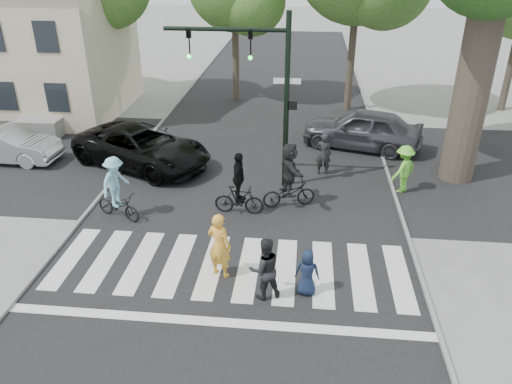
# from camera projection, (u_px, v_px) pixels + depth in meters

# --- Properties ---
(ground) EXTENTS (120.00, 120.00, 0.00)m
(ground) POSITION_uv_depth(u_px,v_px,m) (224.00, 290.00, 12.65)
(ground) COLOR gray
(ground) RESTS_ON ground
(road_stem) EXTENTS (10.00, 70.00, 0.01)m
(road_stem) POSITION_uv_depth(u_px,v_px,m) (247.00, 199.00, 17.08)
(road_stem) COLOR black
(road_stem) RESTS_ON ground
(road_cross) EXTENTS (70.00, 10.00, 0.01)m
(road_cross) POSITION_uv_depth(u_px,v_px,m) (256.00, 164.00, 19.74)
(road_cross) COLOR black
(road_cross) RESTS_ON ground
(curb_left) EXTENTS (0.10, 70.00, 0.10)m
(curb_left) POSITION_uv_depth(u_px,v_px,m) (105.00, 191.00, 17.52)
(curb_left) COLOR gray
(curb_left) RESTS_ON ground
(curb_right) EXTENTS (0.10, 70.00, 0.10)m
(curb_right) POSITION_uv_depth(u_px,v_px,m) (398.00, 205.00, 16.61)
(curb_right) COLOR gray
(curb_right) RESTS_ON ground
(crosswalk) EXTENTS (10.00, 3.85, 0.01)m
(crosswalk) POSITION_uv_depth(u_px,v_px,m) (228.00, 274.00, 13.24)
(crosswalk) COLOR silver
(crosswalk) RESTS_ON ground
(traffic_signal) EXTENTS (4.45, 0.29, 6.00)m
(traffic_signal) POSITION_uv_depth(u_px,v_px,m) (261.00, 77.00, 16.35)
(traffic_signal) COLOR black
(traffic_signal) RESTS_ON ground
(house) EXTENTS (8.40, 8.10, 8.82)m
(house) POSITION_uv_depth(u_px,v_px,m) (35.00, 34.00, 24.37)
(house) COLOR beige
(house) RESTS_ON ground
(pedestrian_woman) EXTENTS (0.79, 0.66, 1.84)m
(pedestrian_woman) POSITION_uv_depth(u_px,v_px,m) (219.00, 245.00, 12.81)
(pedestrian_woman) COLOR gold
(pedestrian_woman) RESTS_ON ground
(pedestrian_child) EXTENTS (0.64, 0.44, 1.26)m
(pedestrian_child) POSITION_uv_depth(u_px,v_px,m) (307.00, 272.00, 12.26)
(pedestrian_child) COLOR #15203A
(pedestrian_child) RESTS_ON ground
(pedestrian_adult) EXTENTS (0.99, 0.89, 1.66)m
(pedestrian_adult) POSITION_uv_depth(u_px,v_px,m) (265.00, 269.00, 12.06)
(pedestrian_adult) COLOR black
(pedestrian_adult) RESTS_ON ground
(cyclist_left) EXTENTS (1.74, 1.22, 2.09)m
(cyclist_left) POSITION_uv_depth(u_px,v_px,m) (117.00, 192.00, 15.54)
(cyclist_left) COLOR black
(cyclist_left) RESTS_ON ground
(cyclist_mid) EXTENTS (1.62, 0.99, 2.10)m
(cyclist_mid) POSITION_uv_depth(u_px,v_px,m) (239.00, 189.00, 15.82)
(cyclist_mid) COLOR black
(cyclist_mid) RESTS_ON ground
(cyclist_right) EXTENTS (1.85, 1.71, 2.22)m
(cyclist_right) POSITION_uv_depth(u_px,v_px,m) (289.00, 179.00, 16.21)
(cyclist_right) COLOR black
(cyclist_right) RESTS_ON ground
(car_suv) EXTENTS (6.16, 4.70, 1.55)m
(car_suv) POSITION_uv_depth(u_px,v_px,m) (142.00, 147.00, 19.27)
(car_suv) COLOR black
(car_suv) RESTS_ON ground
(car_silver) EXTENTS (4.33, 1.69, 1.40)m
(car_silver) POSITION_uv_depth(u_px,v_px,m) (5.00, 144.00, 19.72)
(car_silver) COLOR #B8B8BD
(car_silver) RESTS_ON ground
(car_grey) EXTENTS (5.29, 3.27, 1.68)m
(car_grey) POSITION_uv_depth(u_px,v_px,m) (362.00, 129.00, 20.92)
(car_grey) COLOR #38393E
(car_grey) RESTS_ON ground
(bystander_hivis) EXTENTS (1.23, 1.23, 1.71)m
(bystander_hivis) POSITION_uv_depth(u_px,v_px,m) (404.00, 169.00, 17.22)
(bystander_hivis) COLOR #69D33A
(bystander_hivis) RESTS_ON ground
(bystander_dark) EXTENTS (0.61, 0.42, 1.62)m
(bystander_dark) POSITION_uv_depth(u_px,v_px,m) (323.00, 154.00, 18.55)
(bystander_dark) COLOR black
(bystander_dark) RESTS_ON ground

